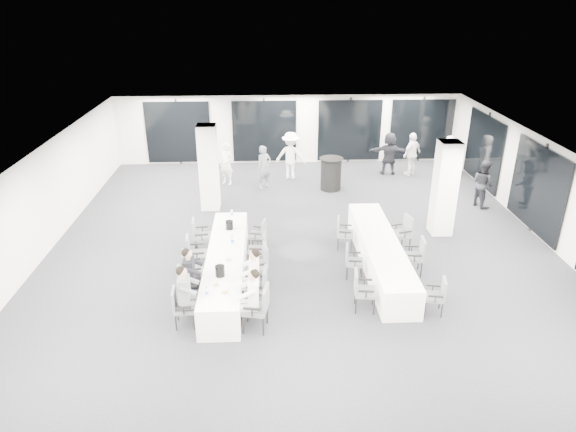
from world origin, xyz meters
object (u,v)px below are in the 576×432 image
chair_main_right_far (260,233)px  ice_bucket_far (229,225)px  chair_side_left_near (362,288)px  standing_guest_a (264,164)px  chair_main_left_fourth (194,252)px  standing_guest_e (450,152)px  standing_guest_f (389,151)px  standing_guest_h (483,180)px  chair_main_left_mid (190,267)px  standing_guest_d (412,151)px  chair_side_right_mid (416,254)px  chair_main_left_far (199,233)px  chair_side_left_far (343,231)px  chair_main_left_near (181,305)px  chair_main_right_mid (260,262)px  banquet_table_side (380,254)px  chair_side_right_near (438,294)px  chair_main_right_near (259,305)px  standing_guest_g (227,161)px  cocktail_table (331,174)px  chair_main_right_second (259,285)px  ice_bucket_near (220,271)px  chair_side_left_mid (352,259)px  chair_main_left_second (186,284)px  standing_guest_c (291,153)px  chair_side_right_far (403,231)px  banquet_table_main (226,267)px

chair_main_right_far → ice_bucket_far: size_ratio=3.73×
chair_side_left_near → standing_guest_a: size_ratio=0.54×
chair_main_left_fourth → standing_guest_e: standing_guest_e is taller
standing_guest_f → standing_guest_h: size_ratio=1.05×
chair_main_left_mid → standing_guest_h: 10.20m
standing_guest_d → standing_guest_e: bearing=144.5°
chair_side_right_mid → chair_main_left_far: bearing=81.9°
chair_side_left_far → chair_main_left_near: bearing=-39.2°
chair_main_right_mid → chair_main_right_far: bearing=-9.2°
banquet_table_side → chair_main_right_far: bearing=160.2°
banquet_table_side → chair_side_right_near: chair_side_right_near is taller
chair_main_right_near → standing_guest_g: 9.16m
cocktail_table → chair_main_left_near: cocktail_table is taller
standing_guest_g → chair_main_right_second: bearing=-50.3°
standing_guest_g → chair_main_right_near: bearing=-51.2°
ice_bucket_near → chair_main_right_second: bearing=-4.8°
chair_side_left_near → standing_guest_a: (-2.17, 7.91, 0.35)m
standing_guest_a → standing_guest_f: 5.04m
cocktail_table → standing_guest_h: (4.82, -1.78, 0.31)m
chair_main_left_mid → chair_main_left_fourth: bearing=171.6°
chair_side_left_mid → chair_main_left_second: bearing=-67.0°
cocktail_table → standing_guest_e: size_ratio=0.68×
cocktail_table → chair_main_left_second: bearing=-119.8°
standing_guest_f → chair_main_right_near: bearing=70.8°
chair_main_left_far → chair_side_left_near: bearing=48.5°
chair_main_left_second → chair_side_left_mid: chair_main_left_second is taller
chair_main_left_mid → ice_bucket_far: ice_bucket_far is taller
chair_main_left_second → ice_bucket_near: bearing=82.8°
chair_main_left_fourth → standing_guest_c: standing_guest_c is taller
chair_main_left_fourth → standing_guest_f: standing_guest_f is taller
chair_side_left_near → standing_guest_h: (5.05, 5.88, 0.36)m
chair_main_left_near → standing_guest_g: (0.40, 8.86, 0.37)m
chair_side_left_near → standing_guest_a: 8.21m
chair_main_left_mid → standing_guest_f: 10.52m
chair_main_left_fourth → standing_guest_d: size_ratio=0.53×
chair_side_right_near → banquet_table_side: bearing=31.5°
standing_guest_e → chair_main_right_second: bearing=125.6°
chair_main_left_second → chair_side_left_near: bearing=79.1°
chair_main_right_far → chair_side_right_mid: size_ratio=0.89×
chair_side_right_far → chair_side_left_mid: bearing=116.9°
banquet_table_side → standing_guest_h: size_ratio=2.78×
standing_guest_f → chair_side_right_near: bearing=91.2°
standing_guest_e → chair_main_left_mid: bearing=117.0°
chair_side_left_far → chair_side_right_far: bearing=94.6°
banquet_table_main → standing_guest_e: (8.18, 7.81, 0.49)m
chair_main_left_far → chair_main_right_near: size_ratio=0.92×
chair_main_right_far → chair_side_right_near: bearing=-117.0°
chair_main_left_fourth → standing_guest_e: 11.63m
chair_side_left_mid → banquet_table_main: bearing=-81.9°
standing_guest_f → chair_main_right_mid: bearing=65.7°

